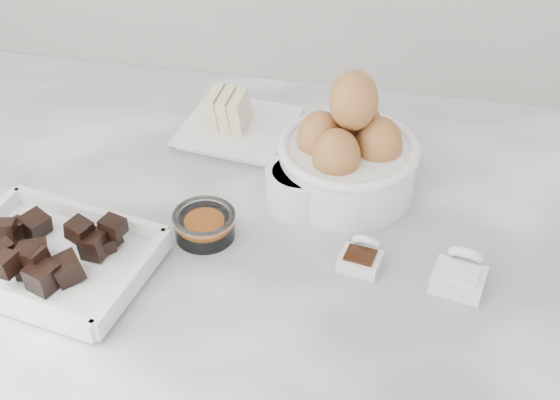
# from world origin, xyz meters

# --- Properties ---
(marble_slab) EXTENTS (1.20, 0.80, 0.04)m
(marble_slab) POSITION_xyz_m (0.00, 0.00, 0.92)
(marble_slab) COLOR silver
(marble_slab) RESTS_ON cabinet
(chocolate_dish) EXTENTS (0.27, 0.22, 0.06)m
(chocolate_dish) POSITION_xyz_m (-0.24, -0.11, 0.97)
(chocolate_dish) COLOR white
(chocolate_dish) RESTS_ON marble_slab
(butter_plate) EXTENTS (0.18, 0.18, 0.07)m
(butter_plate) POSITION_xyz_m (-0.09, 0.23, 0.96)
(butter_plate) COLOR white
(butter_plate) RESTS_ON marble_slab
(sugar_ramekin) EXTENTS (0.09, 0.09, 0.06)m
(sugar_ramekin) POSITION_xyz_m (0.04, 0.08, 0.97)
(sugar_ramekin) COLOR white
(sugar_ramekin) RESTS_ON marble_slab
(egg_bowl) EXTENTS (0.20, 0.20, 0.19)m
(egg_bowl) POSITION_xyz_m (0.10, 0.12, 1.00)
(egg_bowl) COLOR white
(egg_bowl) RESTS_ON marble_slab
(honey_bowl) EXTENTS (0.07, 0.07, 0.03)m
(honey_bowl) POSITION_xyz_m (0.02, 0.08, 0.95)
(honey_bowl) COLOR white
(honey_bowl) RESTS_ON marble_slab
(zest_bowl) EXTENTS (0.08, 0.08, 0.04)m
(zest_bowl) POSITION_xyz_m (-0.07, -0.01, 0.96)
(zest_bowl) COLOR white
(zest_bowl) RESTS_ON marble_slab
(vanilla_spoon) EXTENTS (0.06, 0.07, 0.04)m
(vanilla_spoon) POSITION_xyz_m (0.14, -0.03, 0.95)
(vanilla_spoon) COLOR white
(vanilla_spoon) RESTS_ON marble_slab
(salt_spoon) EXTENTS (0.07, 0.08, 0.05)m
(salt_spoon) POSITION_xyz_m (0.26, -0.04, 0.96)
(salt_spoon) COLOR white
(salt_spoon) RESTS_ON marble_slab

